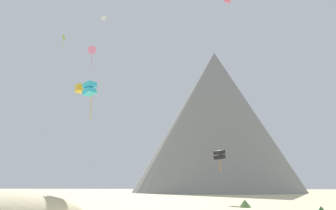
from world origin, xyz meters
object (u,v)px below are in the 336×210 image
(rock_massif, at_px, (217,123))
(kite_black_low, at_px, (219,155))
(kite_teal_low, at_px, (224,152))
(kite_white_high, at_px, (104,18))
(kite_pink_high, at_px, (92,50))
(kite_gold_mid, at_px, (80,88))
(kite_lime_high, at_px, (64,38))
(bush_ridge_crest, at_px, (245,203))
(kite_cyan_mid, at_px, (90,89))

(rock_massif, bearing_deg, kite_black_low, -89.47)
(rock_massif, xyz_separation_m, kite_teal_low, (1.52, -59.61, -15.09))
(kite_teal_low, height_order, kite_white_high, kite_white_high)
(kite_pink_high, bearing_deg, kite_teal_low, 135.65)
(kite_white_high, bearing_deg, kite_gold_mid, -149.02)
(kite_gold_mid, distance_m, kite_lime_high, 23.54)
(bush_ridge_crest, xyz_separation_m, rock_massif, (-3.63, 86.59, 23.55))
(kite_lime_high, height_order, kite_white_high, kite_lime_high)
(kite_cyan_mid, bearing_deg, kite_gold_mid, 54.26)
(kite_lime_high, distance_m, kite_pink_high, 7.98)
(kite_gold_mid, relative_size, kite_teal_low, 1.31)
(rock_massif, relative_size, kite_gold_mid, 37.30)
(rock_massif, distance_m, kite_cyan_mid, 91.66)
(kite_black_low, distance_m, kite_gold_mid, 26.38)
(kite_gold_mid, bearing_deg, kite_pink_high, 64.51)
(bush_ridge_crest, xyz_separation_m, kite_pink_high, (-32.18, 34.45, 33.29))
(kite_pink_high, bearing_deg, rock_massif, -149.08)
(rock_massif, height_order, kite_pink_high, rock_massif)
(kite_pink_high, bearing_deg, kite_lime_high, 27.98)
(bush_ridge_crest, height_order, kite_teal_low, kite_teal_low)
(kite_lime_high, bearing_deg, kite_pink_high, 16.94)
(bush_ridge_crest, distance_m, kite_black_low, 13.25)
(kite_teal_low, bearing_deg, bush_ridge_crest, 7.20)
(bush_ridge_crest, relative_size, kite_white_high, 1.82)
(kite_black_low, bearing_deg, kite_white_high, -143.82)
(kite_lime_high, bearing_deg, kite_black_low, -67.92)
(kite_lime_high, xyz_separation_m, kite_pink_high, (4.17, 6.78, -0.55))
(kite_black_low, bearing_deg, bush_ridge_crest, -33.21)
(rock_massif, distance_m, kite_gold_mid, 77.40)
(kite_teal_low, bearing_deg, kite_white_high, -53.09)
(kite_cyan_mid, bearing_deg, kite_teal_low, 0.24)
(kite_teal_low, relative_size, kite_white_high, 1.69)
(kite_teal_low, bearing_deg, rock_massif, -175.82)
(bush_ridge_crest, xyz_separation_m, kite_teal_low, (-2.11, 26.97, 8.46))
(bush_ridge_crest, bearing_deg, kite_pink_high, 133.05)
(rock_massif, bearing_deg, kite_white_high, -104.53)
(bush_ridge_crest, relative_size, rock_massif, 0.02)
(bush_ridge_crest, relative_size, kite_pink_high, 0.29)
(bush_ridge_crest, xyz_separation_m, kite_cyan_mid, (-19.09, -3.28, 14.20))
(kite_cyan_mid, bearing_deg, kite_black_low, -18.94)
(kite_black_low, bearing_deg, kite_pink_high, -176.84)
(bush_ridge_crest, height_order, kite_lime_high, kite_lime_high)
(kite_teal_low, distance_m, kite_lime_high, 42.62)
(kite_gold_mid, height_order, kite_lime_high, kite_lime_high)
(kite_lime_high, bearing_deg, kite_white_high, -88.53)
(kite_teal_low, bearing_deg, kite_black_low, -0.23)
(rock_massif, bearing_deg, bush_ridge_crest, -87.60)
(bush_ridge_crest, relative_size, kite_lime_high, 0.57)
(kite_gold_mid, height_order, kite_teal_low, kite_gold_mid)
(bush_ridge_crest, relative_size, kite_teal_low, 1.08)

